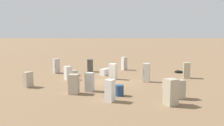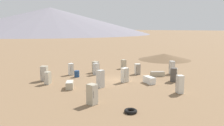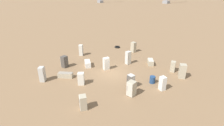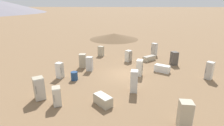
{
  "view_description": "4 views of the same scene",
  "coord_description": "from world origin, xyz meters",
  "px_view_note": "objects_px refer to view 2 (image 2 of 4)",
  "views": [
    {
      "loc": [
        -3.98,
        21.38,
        4.61
      ],
      "look_at": [
        -0.41,
        -0.11,
        1.94
      ],
      "focal_mm": 35.0,
      "sensor_mm": 36.0,
      "label": 1
    },
    {
      "loc": [
        -21.23,
        -15.25,
        6.34
      ],
      "look_at": [
        0.34,
        0.88,
        1.96
      ],
      "focal_mm": 35.0,
      "sensor_mm": 36.0,
      "label": 2
    },
    {
      "loc": [
        13.73,
        14.76,
        10.38
      ],
      "look_at": [
        -0.46,
        -0.49,
        1.2
      ],
      "focal_mm": 28.0,
      "sensor_mm": 36.0,
      "label": 3
    },
    {
      "loc": [
        -17.26,
        0.26,
        7.04
      ],
      "look_at": [
        1.29,
        1.46,
        0.78
      ],
      "focal_mm": 28.0,
      "sensor_mm": 36.0,
      "label": 4
    }
  ],
  "objects_px": {
    "discarded_fridge_12": "(124,64)",
    "discarded_fridge_14": "(44,73)",
    "discarded_fridge_7": "(96,67)",
    "discarded_fridge_9": "(48,78)",
    "discarded_fridge_0": "(174,75)",
    "discarded_fridge_8": "(125,75)",
    "discarded_fridge_4": "(71,69)",
    "discarded_fridge_5": "(172,68)",
    "discarded_fridge_15": "(180,84)",
    "discarded_fridge_1": "(96,69)",
    "scrap_tire": "(131,111)",
    "discarded_fridge_11": "(92,94)",
    "discarded_fridge_10": "(157,74)",
    "discarded_fridge_3": "(70,85)",
    "discarded_fridge_6": "(138,69)",
    "rusty_barrel": "(77,74)",
    "discarded_fridge_13": "(100,79)",
    "discarded_fridge_2": "(149,80)"
  },
  "relations": [
    {
      "from": "discarded_fridge_12",
      "to": "discarded_fridge_14",
      "type": "relative_size",
      "value": 0.78
    },
    {
      "from": "discarded_fridge_7",
      "to": "discarded_fridge_9",
      "type": "bearing_deg",
      "value": -96.21
    },
    {
      "from": "discarded_fridge_0",
      "to": "discarded_fridge_8",
      "type": "distance_m",
      "value": 5.86
    },
    {
      "from": "discarded_fridge_4",
      "to": "discarded_fridge_5",
      "type": "height_order",
      "value": "discarded_fridge_5"
    },
    {
      "from": "discarded_fridge_5",
      "to": "discarded_fridge_15",
      "type": "relative_size",
      "value": 1.02
    },
    {
      "from": "discarded_fridge_7",
      "to": "discarded_fridge_12",
      "type": "distance_m",
      "value": 5.13
    },
    {
      "from": "discarded_fridge_1",
      "to": "scrap_tire",
      "type": "height_order",
      "value": "discarded_fridge_1"
    },
    {
      "from": "discarded_fridge_9",
      "to": "discarded_fridge_11",
      "type": "bearing_deg",
      "value": 144.67
    },
    {
      "from": "discarded_fridge_8",
      "to": "discarded_fridge_10",
      "type": "relative_size",
      "value": 0.93
    },
    {
      "from": "discarded_fridge_0",
      "to": "discarded_fridge_15",
      "type": "distance_m",
      "value": 4.78
    },
    {
      "from": "discarded_fridge_10",
      "to": "discarded_fridge_15",
      "type": "bearing_deg",
      "value": 0.59
    },
    {
      "from": "discarded_fridge_11",
      "to": "discarded_fridge_3",
      "type": "bearing_deg",
      "value": -109.91
    },
    {
      "from": "discarded_fridge_3",
      "to": "scrap_tire",
      "type": "relative_size",
      "value": 1.59
    },
    {
      "from": "discarded_fridge_12",
      "to": "discarded_fridge_10",
      "type": "bearing_deg",
      "value": 10.87
    },
    {
      "from": "discarded_fridge_6",
      "to": "discarded_fridge_14",
      "type": "height_order",
      "value": "discarded_fridge_14"
    },
    {
      "from": "discarded_fridge_14",
      "to": "rusty_barrel",
      "type": "distance_m",
      "value": 4.11
    },
    {
      "from": "discarded_fridge_6",
      "to": "discarded_fridge_13",
      "type": "bearing_deg",
      "value": 43.85
    },
    {
      "from": "discarded_fridge_6",
      "to": "scrap_tire",
      "type": "height_order",
      "value": "discarded_fridge_6"
    },
    {
      "from": "discarded_fridge_10",
      "to": "discarded_fridge_11",
      "type": "relative_size",
      "value": 1.05
    },
    {
      "from": "discarded_fridge_8",
      "to": "scrap_tire",
      "type": "bearing_deg",
      "value": 49.81
    },
    {
      "from": "discarded_fridge_7",
      "to": "discarded_fridge_15",
      "type": "xyz_separation_m",
      "value": [
        -2.65,
        -13.14,
        0.09
      ]
    },
    {
      "from": "discarded_fridge_15",
      "to": "discarded_fridge_12",
      "type": "bearing_deg",
      "value": 11.32
    },
    {
      "from": "discarded_fridge_4",
      "to": "discarded_fridge_0",
      "type": "bearing_deg",
      "value": 130.46
    },
    {
      "from": "discarded_fridge_9",
      "to": "scrap_tire",
      "type": "distance_m",
      "value": 12.1
    },
    {
      "from": "discarded_fridge_13",
      "to": "discarded_fridge_15",
      "type": "relative_size",
      "value": 1.06
    },
    {
      "from": "discarded_fridge_0",
      "to": "rusty_barrel",
      "type": "bearing_deg",
      "value": -79.27
    },
    {
      "from": "discarded_fridge_6",
      "to": "discarded_fridge_11",
      "type": "bearing_deg",
      "value": 55.49
    },
    {
      "from": "discarded_fridge_3",
      "to": "discarded_fridge_10",
      "type": "bearing_deg",
      "value": -157.78
    },
    {
      "from": "discarded_fridge_3",
      "to": "rusty_barrel",
      "type": "xyz_separation_m",
      "value": [
        4.22,
        3.28,
        0.05
      ]
    },
    {
      "from": "discarded_fridge_9",
      "to": "discarded_fridge_8",
      "type": "bearing_deg",
      "value": -159.59
    },
    {
      "from": "discarded_fridge_3",
      "to": "discarded_fridge_15",
      "type": "relative_size",
      "value": 0.89
    },
    {
      "from": "discarded_fridge_14",
      "to": "discarded_fridge_15",
      "type": "height_order",
      "value": "discarded_fridge_14"
    },
    {
      "from": "discarded_fridge_5",
      "to": "discarded_fridge_14",
      "type": "bearing_deg",
      "value": 91.81
    },
    {
      "from": "discarded_fridge_8",
      "to": "discarded_fridge_14",
      "type": "relative_size",
      "value": 0.95
    },
    {
      "from": "discarded_fridge_11",
      "to": "discarded_fridge_12",
      "type": "height_order",
      "value": "discarded_fridge_11"
    },
    {
      "from": "discarded_fridge_4",
      "to": "scrap_tire",
      "type": "bearing_deg",
      "value": 83.75
    },
    {
      "from": "discarded_fridge_11",
      "to": "rusty_barrel",
      "type": "bearing_deg",
      "value": -124.18
    },
    {
      "from": "discarded_fridge_11",
      "to": "discarded_fridge_13",
      "type": "distance_m",
      "value": 5.17
    },
    {
      "from": "discarded_fridge_6",
      "to": "discarded_fridge_13",
      "type": "xyz_separation_m",
      "value": [
        -8.25,
        -0.25,
        0.22
      ]
    },
    {
      "from": "discarded_fridge_0",
      "to": "discarded_fridge_3",
      "type": "relative_size",
      "value": 1.03
    },
    {
      "from": "discarded_fridge_7",
      "to": "discarded_fridge_14",
      "type": "relative_size",
      "value": 0.89
    },
    {
      "from": "discarded_fridge_7",
      "to": "discarded_fridge_14",
      "type": "bearing_deg",
      "value": -108.9
    },
    {
      "from": "discarded_fridge_13",
      "to": "discarded_fridge_10",
      "type": "bearing_deg",
      "value": -9.52
    },
    {
      "from": "discarded_fridge_7",
      "to": "discarded_fridge_1",
      "type": "bearing_deg",
      "value": -51.81
    },
    {
      "from": "discarded_fridge_0",
      "to": "discarded_fridge_5",
      "type": "relative_size",
      "value": 0.89
    },
    {
      "from": "discarded_fridge_5",
      "to": "discarded_fridge_2",
      "type": "bearing_deg",
      "value": 130.6
    },
    {
      "from": "discarded_fridge_8",
      "to": "discarded_fridge_14",
      "type": "distance_m",
      "value": 9.67
    },
    {
      "from": "discarded_fridge_2",
      "to": "discarded_fridge_7",
      "type": "height_order",
      "value": "discarded_fridge_7"
    },
    {
      "from": "discarded_fridge_10",
      "to": "discarded_fridge_13",
      "type": "xyz_separation_m",
      "value": [
        -8.75,
        2.48,
        0.64
      ]
    },
    {
      "from": "discarded_fridge_9",
      "to": "discarded_fridge_11",
      "type": "relative_size",
      "value": 0.82
    }
  ]
}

